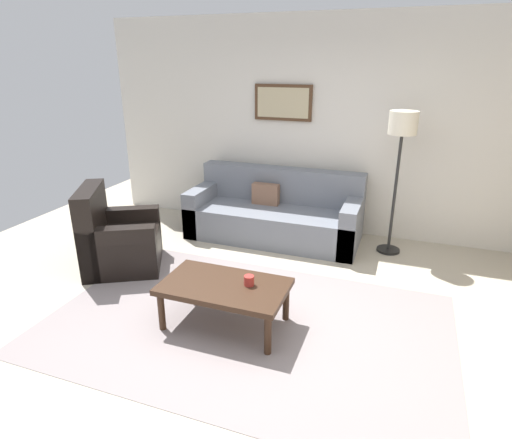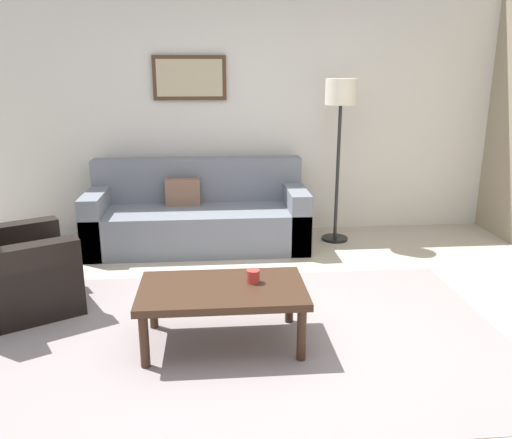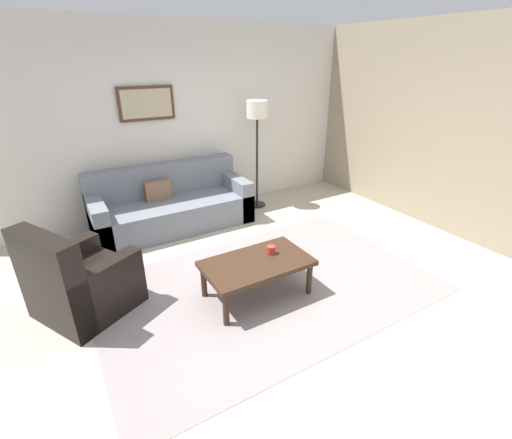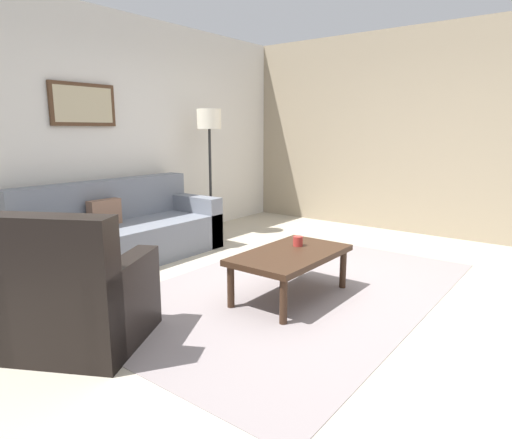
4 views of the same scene
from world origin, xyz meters
The scene contains 10 objects.
ground_plane centered at (0.00, 0.00, 0.00)m, with size 8.00×8.00×0.00m, color #B2A893.
rear_partition centered at (0.00, 2.60, 1.40)m, with size 6.00×0.12×2.80m, color silver.
stone_feature_panel centered at (3.00, 0.00, 1.40)m, with size 0.12×5.20×2.80m, color gray.
area_rug centered at (0.00, 0.00, 0.00)m, with size 3.57×2.27×0.01m, color gray.
couch_main centered at (-0.38, 2.09, 0.30)m, with size 2.23×0.92×0.88m.
armchair_leather centered at (-1.80, 0.56, 0.31)m, with size 1.09×1.09×0.95m.
coffee_table centered at (-0.17, -0.06, 0.36)m, with size 1.10×0.64×0.41m.
cup centered at (0.03, -0.01, 0.45)m, with size 0.09×0.09×0.09m, color #B2332D.
lamp_standing centered at (1.10, 2.07, 1.41)m, with size 0.32×0.32×1.71m.
framed_artwork centered at (-0.44, 2.51, 1.71)m, with size 0.78×0.04×0.46m.
Camera 4 is at (-3.25, -2.05, 1.44)m, focal length 30.84 mm.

